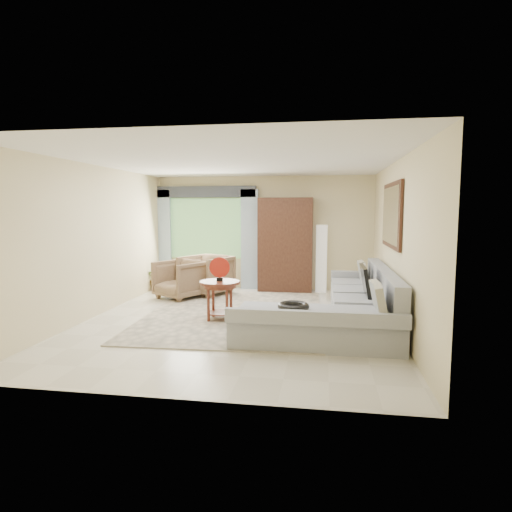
% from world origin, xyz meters
% --- Properties ---
extents(ground, '(6.00, 6.00, 0.00)m').
position_xyz_m(ground, '(0.00, 0.00, 0.00)').
color(ground, silver).
rests_on(ground, ground).
extents(area_rug, '(3.14, 4.11, 0.02)m').
position_xyz_m(area_rug, '(-0.14, 0.43, 0.01)').
color(area_rug, beige).
rests_on(area_rug, ground).
extents(sectional_sofa, '(2.30, 3.46, 0.90)m').
position_xyz_m(sectional_sofa, '(1.78, -0.18, 0.28)').
color(sectional_sofa, '#9DA0A5').
rests_on(sectional_sofa, ground).
extents(tv_screen, '(0.14, 0.74, 0.48)m').
position_xyz_m(tv_screen, '(2.05, -0.00, 0.72)').
color(tv_screen, black).
rests_on(tv_screen, sectional_sofa).
extents(garden_hose, '(0.43, 0.43, 0.09)m').
position_xyz_m(garden_hose, '(1.00, -1.16, 0.55)').
color(garden_hose, black).
rests_on(garden_hose, sectional_sofa).
extents(coffee_table, '(0.66, 0.66, 0.66)m').
position_xyz_m(coffee_table, '(-0.30, -0.03, 0.35)').
color(coffee_table, '#4B1D14').
rests_on(coffee_table, ground).
extents(red_disc, '(0.34, 0.03, 0.34)m').
position_xyz_m(red_disc, '(-0.30, -0.03, 0.89)').
color(red_disc, '#A51C10').
rests_on(red_disc, coffee_table).
extents(armchair_left, '(1.17, 1.18, 0.79)m').
position_xyz_m(armchair_left, '(-1.54, 1.58, 0.40)').
color(armchair_left, olive).
rests_on(armchair_left, ground).
extents(armchair_right, '(1.24, 1.25, 0.86)m').
position_xyz_m(armchair_right, '(-1.11, 2.05, 0.43)').
color(armchair_right, '#956F51').
rests_on(armchair_right, ground).
extents(potted_plant, '(0.60, 0.55, 0.57)m').
position_xyz_m(potted_plant, '(-2.36, 2.41, 0.28)').
color(potted_plant, '#999999').
rests_on(potted_plant, ground).
extents(armoire, '(1.20, 0.55, 2.10)m').
position_xyz_m(armoire, '(0.55, 2.72, 1.05)').
color(armoire, black).
rests_on(armoire, ground).
extents(floor_lamp, '(0.24, 0.24, 1.50)m').
position_xyz_m(floor_lamp, '(1.35, 2.78, 0.75)').
color(floor_lamp, silver).
rests_on(floor_lamp, ground).
extents(window, '(1.80, 0.04, 1.40)m').
position_xyz_m(window, '(-1.35, 2.97, 1.40)').
color(window, '#669E59').
rests_on(window, wall_back).
extents(curtain_left, '(0.40, 0.08, 2.30)m').
position_xyz_m(curtain_left, '(-2.40, 2.88, 1.15)').
color(curtain_left, '#9EB7CC').
rests_on(curtain_left, ground).
extents(curtain_right, '(0.40, 0.08, 2.30)m').
position_xyz_m(curtain_right, '(-0.30, 2.88, 1.15)').
color(curtain_right, '#9EB7CC').
rests_on(curtain_right, ground).
extents(valance, '(2.40, 0.12, 0.26)m').
position_xyz_m(valance, '(-1.35, 2.90, 2.25)').
color(valance, '#1E232D').
rests_on(valance, wall_back).
extents(wall_mirror, '(0.05, 1.70, 1.05)m').
position_xyz_m(wall_mirror, '(2.46, 0.35, 1.75)').
color(wall_mirror, black).
rests_on(wall_mirror, wall_right).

